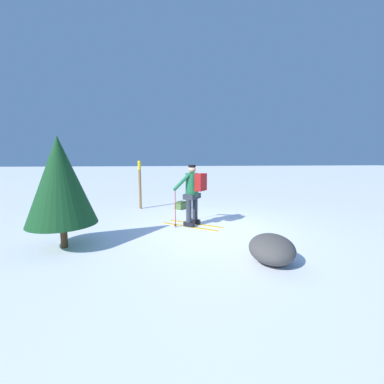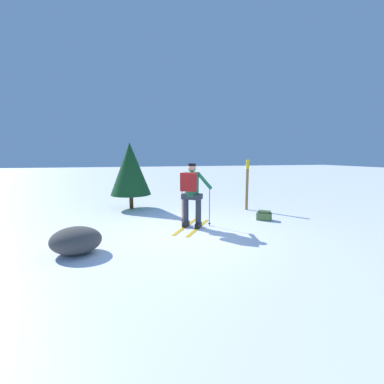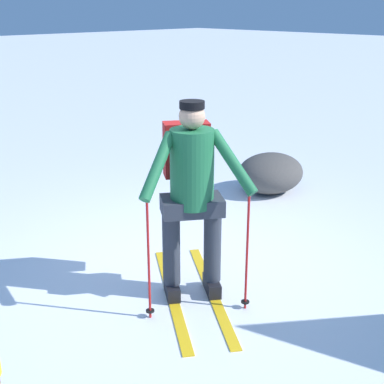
# 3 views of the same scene
# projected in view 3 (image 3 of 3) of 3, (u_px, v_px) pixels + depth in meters

# --- Properties ---
(ground_plane) EXTENTS (80.00, 80.00, 0.00)m
(ground_plane) POSITION_uv_depth(u_px,v_px,m) (184.00, 266.00, 5.19)
(ground_plane) COLOR white
(skier) EXTENTS (1.34, 1.68, 1.70)m
(skier) POSITION_uv_depth(u_px,v_px,m) (191.00, 186.00, 4.38)
(skier) COLOR gold
(skier) RESTS_ON ground_plane
(rock_boulder) EXTENTS (0.96, 0.81, 0.53)m
(rock_boulder) POSITION_uv_depth(u_px,v_px,m) (270.00, 173.00, 7.17)
(rock_boulder) COLOR #474442
(rock_boulder) RESTS_ON ground_plane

